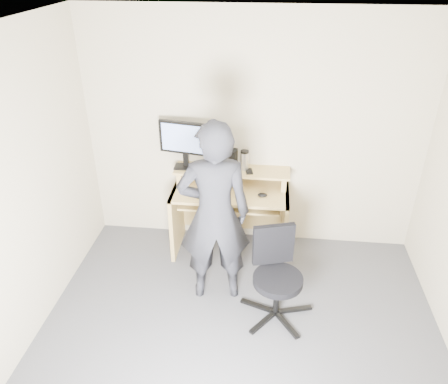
% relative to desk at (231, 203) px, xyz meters
% --- Properties ---
extents(ground, '(3.50, 3.50, 0.00)m').
position_rel_desk_xyz_m(ground, '(0.20, -1.53, -0.55)').
color(ground, '#48494D').
rests_on(ground, ground).
extents(back_wall, '(3.50, 0.02, 2.50)m').
position_rel_desk_xyz_m(back_wall, '(0.20, 0.22, 0.70)').
color(back_wall, '#BAB294').
rests_on(back_wall, ground).
extents(ceiling, '(3.50, 3.50, 0.02)m').
position_rel_desk_xyz_m(ceiling, '(0.20, -1.53, 1.95)').
color(ceiling, white).
rests_on(ceiling, back_wall).
extents(desk, '(1.20, 0.60, 0.91)m').
position_rel_desk_xyz_m(desk, '(0.00, 0.00, 0.00)').
color(desk, '#DAB86A').
rests_on(desk, ground).
extents(monitor, '(0.53, 0.15, 0.51)m').
position_rel_desk_xyz_m(monitor, '(-0.49, 0.06, 0.67)').
color(monitor, black).
rests_on(monitor, desk).
extents(external_drive, '(0.09, 0.14, 0.20)m').
position_rel_desk_xyz_m(external_drive, '(0.00, 0.12, 0.46)').
color(external_drive, black).
rests_on(external_drive, desk).
extents(travel_mug, '(0.09, 0.09, 0.19)m').
position_rel_desk_xyz_m(travel_mug, '(0.13, 0.09, 0.46)').
color(travel_mug, silver).
rests_on(travel_mug, desk).
extents(smartphone, '(0.09, 0.14, 0.01)m').
position_rel_desk_xyz_m(smartphone, '(0.18, 0.04, 0.37)').
color(smartphone, black).
rests_on(smartphone, desk).
extents(charger, '(0.05, 0.04, 0.03)m').
position_rel_desk_xyz_m(charger, '(-0.34, -0.01, 0.38)').
color(charger, black).
rests_on(charger, desk).
extents(headphones, '(0.19, 0.19, 0.06)m').
position_rel_desk_xyz_m(headphones, '(-0.16, 0.15, 0.37)').
color(headphones, silver).
rests_on(headphones, desk).
extents(keyboard, '(0.46, 0.18, 0.03)m').
position_rel_desk_xyz_m(keyboard, '(0.06, -0.17, 0.12)').
color(keyboard, black).
rests_on(keyboard, desk).
extents(mouse, '(0.10, 0.07, 0.04)m').
position_rel_desk_xyz_m(mouse, '(0.33, -0.18, 0.22)').
color(mouse, black).
rests_on(mouse, desk).
extents(office_chair, '(0.66, 0.64, 0.83)m').
position_rel_desk_xyz_m(office_chair, '(0.49, -0.96, -0.09)').
color(office_chair, black).
rests_on(office_chair, ground).
extents(person, '(0.70, 0.52, 1.77)m').
position_rel_desk_xyz_m(person, '(-0.07, -0.77, 0.34)').
color(person, black).
rests_on(person, ground).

